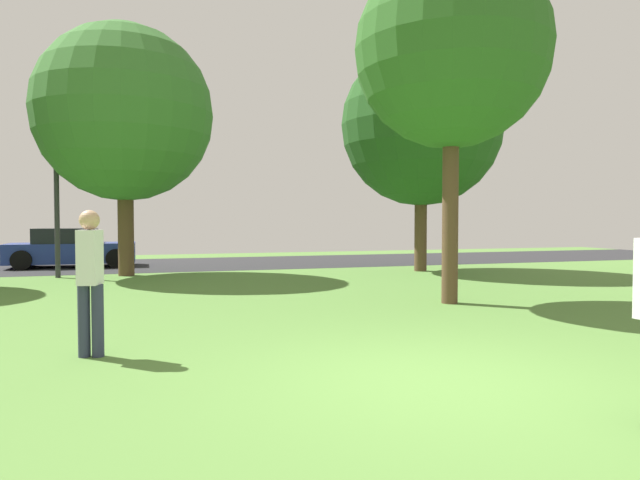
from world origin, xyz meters
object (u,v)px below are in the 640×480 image
Objects in this scene: person_bystander at (90,275)px; street_lamp_post at (57,198)px; birch_tree_lone at (452,52)px; parked_car_blue at (71,249)px; maple_tree_near at (124,114)px; oak_tree_right at (421,126)px.

street_lamp_post reaches higher than person_bystander.
birch_tree_lone reaches higher than person_bystander.
street_lamp_post reaches higher than parked_car_blue.
parked_car_blue is at bearing 91.25° from street_lamp_post.
maple_tree_near is 1.61× the size of street_lamp_post.
maple_tree_near is at bearing 13.26° from person_bystander.
parked_car_blue is (-1.79, 13.79, -0.36)m from person_bystander.
oak_tree_right is at bearing -8.23° from maple_tree_near.
maple_tree_near reaches higher than oak_tree_right.
parked_car_blue is at bearing 117.17° from maple_tree_near.
maple_tree_near is 1.77× the size of parked_car_blue.
parked_car_blue is (-8.10, 11.31, -4.25)m from birch_tree_lone.
maple_tree_near is 4.14× the size of person_bystander.
street_lamp_post is at bearing 173.41° from oak_tree_right.
person_bystander is 0.43× the size of parked_car_blue.
birch_tree_lone is 9.80m from maple_tree_near.
person_bystander is at bearing -158.47° from birch_tree_lone.
person_bystander reaches higher than parked_car_blue.
street_lamp_post is (0.08, -3.76, 1.64)m from parked_car_blue.
oak_tree_right is (8.87, -1.28, -0.11)m from maple_tree_near.
birch_tree_lone is at bearing -54.59° from person_bystander.
maple_tree_near reaches higher than birch_tree_lone.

